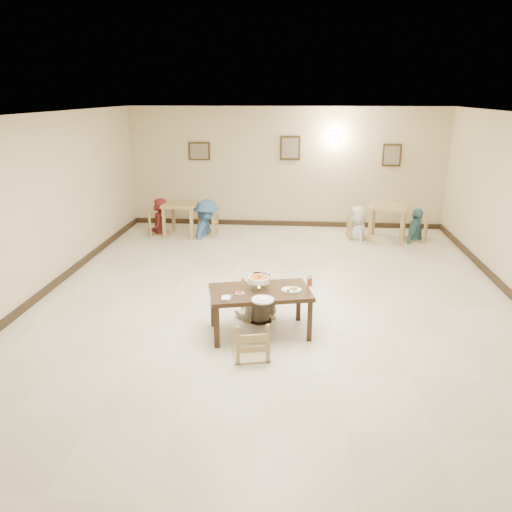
# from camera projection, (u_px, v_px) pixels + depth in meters

# --- Properties ---
(floor) EXTENTS (10.00, 10.00, 0.00)m
(floor) POSITION_uv_depth(u_px,v_px,m) (275.00, 301.00, 8.34)
(floor) COLOR beige
(floor) RESTS_ON ground
(ceiling) EXTENTS (10.00, 10.00, 0.00)m
(ceiling) POSITION_uv_depth(u_px,v_px,m) (278.00, 115.00, 7.41)
(ceiling) COLOR white
(ceiling) RESTS_ON wall_back
(wall_back) EXTENTS (10.00, 0.00, 10.00)m
(wall_back) POSITION_uv_depth(u_px,v_px,m) (286.00, 168.00, 12.61)
(wall_back) COLOR beige
(wall_back) RESTS_ON floor
(wall_front) EXTENTS (10.00, 0.00, 10.00)m
(wall_front) POSITION_uv_depth(u_px,v_px,m) (240.00, 395.00, 3.14)
(wall_front) COLOR beige
(wall_front) RESTS_ON floor
(wall_left) EXTENTS (0.00, 10.00, 10.00)m
(wall_left) POSITION_uv_depth(u_px,v_px,m) (34.00, 208.00, 8.20)
(wall_left) COLOR beige
(wall_left) RESTS_ON floor
(baseboard_back) EXTENTS (8.00, 0.06, 0.12)m
(baseboard_back) POSITION_uv_depth(u_px,v_px,m) (285.00, 223.00, 13.03)
(baseboard_back) COLOR black
(baseboard_back) RESTS_ON floor
(baseboard_left) EXTENTS (0.06, 10.00, 0.12)m
(baseboard_left) POSITION_uv_depth(u_px,v_px,m) (47.00, 290.00, 8.65)
(baseboard_left) COLOR black
(baseboard_left) RESTS_ON floor
(picture_a) EXTENTS (0.55, 0.04, 0.45)m
(picture_a) POSITION_uv_depth(u_px,v_px,m) (199.00, 151.00, 12.62)
(picture_a) COLOR #352711
(picture_a) RESTS_ON wall_back
(picture_b) EXTENTS (0.50, 0.04, 0.60)m
(picture_b) POSITION_uv_depth(u_px,v_px,m) (290.00, 148.00, 12.40)
(picture_b) COLOR #352711
(picture_b) RESTS_ON wall_back
(picture_c) EXTENTS (0.45, 0.04, 0.55)m
(picture_c) POSITION_uv_depth(u_px,v_px,m) (392.00, 155.00, 12.25)
(picture_c) COLOR #352711
(picture_c) RESTS_ON wall_back
(wall_sconce) EXTENTS (0.16, 0.05, 0.22)m
(wall_sconce) POSITION_uv_depth(u_px,v_px,m) (335.00, 136.00, 12.22)
(wall_sconce) COLOR #FFD88C
(wall_sconce) RESTS_ON wall_back
(main_table) EXTENTS (1.56, 1.10, 0.66)m
(main_table) POSITION_uv_depth(u_px,v_px,m) (260.00, 296.00, 7.05)
(main_table) COLOR #352212
(main_table) RESTS_ON floor
(chair_far) EXTENTS (0.48, 0.48, 1.02)m
(chair_far) POSITION_uv_depth(u_px,v_px,m) (258.00, 284.00, 7.65)
(chair_far) COLOR tan
(chair_far) RESTS_ON floor
(chair_near) EXTENTS (0.47, 0.47, 1.00)m
(chair_near) POSITION_uv_depth(u_px,v_px,m) (251.00, 321.00, 6.45)
(chair_near) COLOR tan
(chair_near) RESTS_ON floor
(main_diner) EXTENTS (0.75, 0.58, 1.52)m
(main_diner) POSITION_uv_depth(u_px,v_px,m) (258.00, 272.00, 7.46)
(main_diner) COLOR gray
(main_diner) RESTS_ON floor
(curry_warmer) EXTENTS (0.34, 0.30, 0.27)m
(curry_warmer) POSITION_uv_depth(u_px,v_px,m) (259.00, 279.00, 6.99)
(curry_warmer) COLOR silver
(curry_warmer) RESTS_ON main_table
(rice_plate_far) EXTENTS (0.32, 0.32, 0.07)m
(rice_plate_far) POSITION_uv_depth(u_px,v_px,m) (258.00, 282.00, 7.28)
(rice_plate_far) COLOR white
(rice_plate_far) RESTS_ON main_table
(rice_plate_near) EXTENTS (0.30, 0.30, 0.07)m
(rice_plate_near) POSITION_uv_depth(u_px,v_px,m) (263.00, 300.00, 6.67)
(rice_plate_near) COLOR white
(rice_plate_near) RESTS_ON main_table
(fried_plate) EXTENTS (0.28, 0.28, 0.06)m
(fried_plate) POSITION_uv_depth(u_px,v_px,m) (291.00, 289.00, 7.00)
(fried_plate) COLOR white
(fried_plate) RESTS_ON main_table
(chili_dish) EXTENTS (0.12, 0.12, 0.03)m
(chili_dish) POSITION_uv_depth(u_px,v_px,m) (240.00, 293.00, 6.90)
(chili_dish) COLOR white
(chili_dish) RESTS_ON main_table
(napkin_cutlery) EXTENTS (0.15, 0.23, 0.03)m
(napkin_cutlery) POSITION_uv_depth(u_px,v_px,m) (226.00, 298.00, 6.73)
(napkin_cutlery) COLOR white
(napkin_cutlery) RESTS_ON main_table
(drink_glass) EXTENTS (0.08, 0.08, 0.15)m
(drink_glass) POSITION_uv_depth(u_px,v_px,m) (310.00, 281.00, 7.17)
(drink_glass) COLOR white
(drink_glass) RESTS_ON main_table
(bg_table_left) EXTENTS (0.86, 0.86, 0.80)m
(bg_table_left) POSITION_uv_depth(u_px,v_px,m) (182.00, 209.00, 11.97)
(bg_table_left) COLOR tan
(bg_table_left) RESTS_ON floor
(bg_table_right) EXTENTS (1.02, 1.02, 0.83)m
(bg_table_right) POSITION_uv_depth(u_px,v_px,m) (388.00, 211.00, 11.59)
(bg_table_right) COLOR tan
(bg_table_right) RESTS_ON floor
(bg_chair_ll) EXTENTS (0.51, 0.51, 1.08)m
(bg_chair_ll) POSITION_uv_depth(u_px,v_px,m) (159.00, 213.00, 12.12)
(bg_chair_ll) COLOR tan
(bg_chair_ll) RESTS_ON floor
(bg_chair_lr) EXTENTS (0.45, 0.45, 0.96)m
(bg_chair_lr) POSITION_uv_depth(u_px,v_px,m) (207.00, 216.00, 12.02)
(bg_chair_lr) COLOR tan
(bg_chair_lr) RESTS_ON floor
(bg_chair_rl) EXTENTS (0.45, 0.45, 0.95)m
(bg_chair_rl) POSITION_uv_depth(u_px,v_px,m) (358.00, 219.00, 11.79)
(bg_chair_rl) COLOR tan
(bg_chair_rl) RESTS_ON floor
(bg_chair_rr) EXTENTS (0.49, 0.49, 1.04)m
(bg_chair_rr) POSITION_uv_depth(u_px,v_px,m) (417.00, 219.00, 11.62)
(bg_chair_rr) COLOR tan
(bg_chair_rr) RESTS_ON floor
(bg_diner_a) EXTENTS (0.53, 0.71, 1.77)m
(bg_diner_a) POSITION_uv_depth(u_px,v_px,m) (158.00, 198.00, 12.01)
(bg_diner_a) COLOR #561818
(bg_diner_a) RESTS_ON floor
(bg_diner_b) EXTENTS (0.81, 1.22, 1.76)m
(bg_diner_b) POSITION_uv_depth(u_px,v_px,m) (206.00, 200.00, 11.89)
(bg_diner_b) COLOR teal
(bg_diner_b) RESTS_ON floor
(bg_diner_c) EXTENTS (0.65, 0.85, 1.55)m
(bg_diner_c) POSITION_uv_depth(u_px,v_px,m) (359.00, 206.00, 11.69)
(bg_diner_c) COLOR silver
(bg_diner_c) RESTS_ON floor
(bg_diner_d) EXTENTS (0.76, 0.96, 1.52)m
(bg_diner_d) POSITION_uv_depth(u_px,v_px,m) (418.00, 208.00, 11.54)
(bg_diner_d) COLOR teal
(bg_diner_d) RESTS_ON floor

